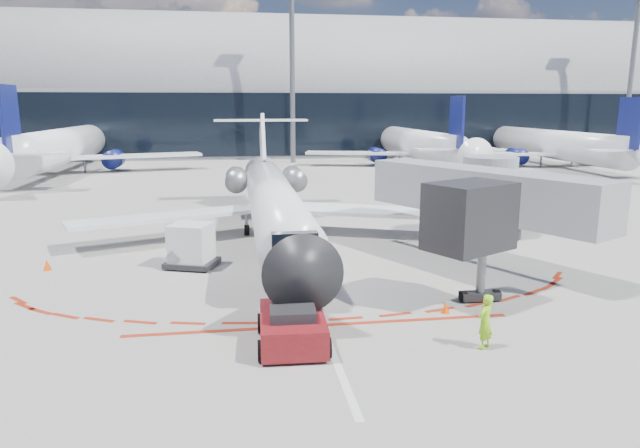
{
  "coord_description": "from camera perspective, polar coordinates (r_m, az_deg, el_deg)",
  "views": [
    {
      "loc": [
        -2.9,
        -30.65,
        7.79
      ],
      "look_at": [
        1.16,
        -3.31,
        2.01
      ],
      "focal_mm": 32.0,
      "sensor_mm": 36.0,
      "label": 1
    }
  ],
  "objects": [
    {
      "name": "ground",
      "position": [
        31.76,
        -2.95,
        -2.4
      ],
      "size": [
        260.0,
        260.0,
        0.0
      ],
      "primitive_type": "plane",
      "color": "gray",
      "rests_on": "ground"
    },
    {
      "name": "apron_centerline",
      "position": [
        33.69,
        -3.28,
        -1.56
      ],
      "size": [
        0.25,
        40.0,
        0.01
      ],
      "primitive_type": "cube",
      "color": "silver",
      "rests_on": "ground"
    },
    {
      "name": "apron_stop_bar",
      "position": [
        20.88,
        0.16,
        -10.08
      ],
      "size": [
        14.0,
        0.25,
        0.01
      ],
      "primitive_type": "cube",
      "color": "maroon",
      "rests_on": "ground"
    },
    {
      "name": "terminal_building",
      "position": [
        95.67,
        -6.86,
        12.17
      ],
      "size": [
        150.0,
        24.15,
        24.0
      ],
      "color": "gray",
      "rests_on": "ground"
    },
    {
      "name": "jet_bridge",
      "position": [
        30.79,
        16.04,
        2.41
      ],
      "size": [
        10.03,
        15.2,
        4.9
      ],
      "color": "gray",
      "rests_on": "ground"
    },
    {
      "name": "light_mast_centre",
      "position": [
        79.19,
        -2.8,
        15.21
      ],
      "size": [
        0.7,
        0.7,
        25.0
      ],
      "primitive_type": "cylinder",
      "color": "slate",
      "rests_on": "ground"
    },
    {
      "name": "light_mast_east",
      "position": [
        97.78,
        28.71,
        13.17
      ],
      "size": [
        0.7,
        0.7,
        25.0
      ],
      "primitive_type": "cylinder",
      "color": "slate",
      "rests_on": "ground"
    },
    {
      "name": "regional_jet",
      "position": [
        33.38,
        -4.77,
        2.49
      ],
      "size": [
        23.34,
        28.79,
        7.21
      ],
      "color": "white",
      "rests_on": "ground"
    },
    {
      "name": "pushback_tug",
      "position": [
        19.13,
        -2.79,
        -10.24
      ],
      "size": [
        2.4,
        5.38,
        1.39
      ],
      "rotation": [
        0.0,
        0.0,
        -0.04
      ],
      "color": "#5E0D0F",
      "rests_on": "ground"
    },
    {
      "name": "ramp_worker",
      "position": [
        19.46,
        16.19,
        -9.35
      ],
      "size": [
        0.8,
        0.75,
        1.85
      ],
      "primitive_type": "imported",
      "rotation": [
        0.0,
        0.0,
        3.77
      ],
      "color": "#8DD516",
      "rests_on": "ground"
    },
    {
      "name": "uld_container",
      "position": [
        28.48,
        -12.73,
        -2.14
      ],
      "size": [
        2.81,
        2.61,
        2.15
      ],
      "rotation": [
        0.0,
        0.0,
        -0.35
      ],
      "color": "black",
      "rests_on": "ground"
    },
    {
      "name": "safety_cone_left",
      "position": [
        30.42,
        -25.62,
        -3.71
      ],
      "size": [
        0.38,
        0.38,
        0.52
      ],
      "primitive_type": "cone",
      "color": "#FF4905",
      "rests_on": "ground"
    },
    {
      "name": "safety_cone_right",
      "position": [
        22.49,
        12.45,
        -8.14
      ],
      "size": [
        0.32,
        0.32,
        0.45
      ],
      "primitive_type": "cone",
      "color": "#FF4905",
      "rests_on": "ground"
    },
    {
      "name": "bg_airliner_1",
      "position": [
        74.04,
        -24.4,
        9.39
      ],
      "size": [
        37.0,
        39.18,
        11.97
      ],
      "primitive_type": null,
      "color": "white",
      "rests_on": "ground"
    },
    {
      "name": "bg_airliner_2",
      "position": [
        76.84,
        9.47,
        9.92
      ],
      "size": [
        33.76,
        35.74,
        10.92
      ],
      "primitive_type": null,
      "color": "white",
      "rests_on": "ground"
    },
    {
      "name": "bg_airliner_3",
      "position": [
        80.91,
        22.48,
        9.23
      ],
      "size": [
        33.28,
        35.24,
        10.77
      ],
      "primitive_type": null,
      "color": "white",
      "rests_on": "ground"
    }
  ]
}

